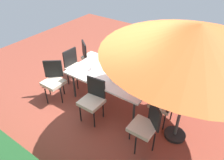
{
  "coord_description": "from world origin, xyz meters",
  "views": [
    {
      "loc": [
        -2.39,
        3.37,
        3.48
      ],
      "look_at": [
        0.0,
        0.0,
        0.62
      ],
      "focal_mm": 34.34,
      "sensor_mm": 36.0,
      "label": 1
    }
  ],
  "objects_px": {
    "chair_south": "(127,69)",
    "chair_northwest": "(146,124)",
    "chair_east": "(75,66)",
    "chair_west": "(165,103)",
    "patio_umbrella": "(198,39)",
    "chair_southeast": "(90,56)",
    "dining_table": "(112,76)",
    "chair_southwest": "(177,85)",
    "chair_northeast": "(54,79)",
    "laptop": "(119,77)",
    "cup": "(91,68)",
    "chair_north": "(93,98)"
  },
  "relations": [
    {
      "from": "chair_southwest",
      "to": "chair_south",
      "type": "distance_m",
      "value": 1.33
    },
    {
      "from": "chair_east",
      "to": "chair_west",
      "type": "height_order",
      "value": "same"
    },
    {
      "from": "patio_umbrella",
      "to": "chair_east",
      "type": "relative_size",
      "value": 3.11
    },
    {
      "from": "chair_northwest",
      "to": "chair_east",
      "type": "bearing_deg",
      "value": -154.49
    },
    {
      "from": "chair_southwest",
      "to": "cup",
      "type": "xyz_separation_m",
      "value": [
        1.82,
        0.89,
        0.26
      ]
    },
    {
      "from": "chair_east",
      "to": "laptop",
      "type": "xyz_separation_m",
      "value": [
        -1.48,
        0.11,
        0.27
      ]
    },
    {
      "from": "chair_east",
      "to": "chair_southwest",
      "type": "bearing_deg",
      "value": -71.28
    },
    {
      "from": "chair_west",
      "to": "laptop",
      "type": "height_order",
      "value": "laptop"
    },
    {
      "from": "chair_north",
      "to": "patio_umbrella",
      "type": "bearing_deg",
      "value": 12.26
    },
    {
      "from": "chair_west",
      "to": "chair_northwest",
      "type": "bearing_deg",
      "value": -0.26
    },
    {
      "from": "cup",
      "to": "chair_southwest",
      "type": "bearing_deg",
      "value": -153.9
    },
    {
      "from": "chair_northeast",
      "to": "chair_northwest",
      "type": "bearing_deg",
      "value": -39.23
    },
    {
      "from": "dining_table",
      "to": "chair_northeast",
      "type": "xyz_separation_m",
      "value": [
        1.24,
        0.71,
        -0.17
      ]
    },
    {
      "from": "chair_south",
      "to": "chair_northwest",
      "type": "bearing_deg",
      "value": 137.12
    },
    {
      "from": "chair_northeast",
      "to": "chair_southwest",
      "type": "xyz_separation_m",
      "value": [
        -2.54,
        -1.48,
        0.0
      ]
    },
    {
      "from": "chair_east",
      "to": "chair_northwest",
      "type": "relative_size",
      "value": 1.0
    },
    {
      "from": "chair_northeast",
      "to": "chair_west",
      "type": "bearing_deg",
      "value": -22.54
    },
    {
      "from": "chair_south",
      "to": "laptop",
      "type": "bearing_deg",
      "value": 112.54
    },
    {
      "from": "dining_table",
      "to": "patio_umbrella",
      "type": "bearing_deg",
      "value": 174.26
    },
    {
      "from": "chair_northwest",
      "to": "cup",
      "type": "relative_size",
      "value": 12.03
    },
    {
      "from": "dining_table",
      "to": "chair_west",
      "type": "distance_m",
      "value": 1.35
    },
    {
      "from": "chair_east",
      "to": "chair_south",
      "type": "height_order",
      "value": "same"
    },
    {
      "from": "chair_southeast",
      "to": "laptop",
      "type": "bearing_deg",
      "value": -170.6
    },
    {
      "from": "chair_southwest",
      "to": "cup",
      "type": "bearing_deg",
      "value": -15.06
    },
    {
      "from": "chair_west",
      "to": "chair_north",
      "type": "bearing_deg",
      "value": -57.63
    },
    {
      "from": "chair_southwest",
      "to": "chair_east",
      "type": "bearing_deg",
      "value": -25.33
    },
    {
      "from": "chair_east",
      "to": "chair_northeast",
      "type": "relative_size",
      "value": 1.0
    },
    {
      "from": "patio_umbrella",
      "to": "dining_table",
      "type": "bearing_deg",
      "value": -5.74
    },
    {
      "from": "chair_southeast",
      "to": "chair_west",
      "type": "xyz_separation_m",
      "value": [
        -2.63,
        0.69,
        0.0
      ]
    },
    {
      "from": "patio_umbrella",
      "to": "chair_east",
      "type": "distance_m",
      "value": 3.38
    },
    {
      "from": "chair_east",
      "to": "cup",
      "type": "xyz_separation_m",
      "value": [
        -0.73,
        0.17,
        0.26
      ]
    },
    {
      "from": "chair_southwest",
      "to": "chair_northeast",
      "type": "bearing_deg",
      "value": -10.89
    },
    {
      "from": "chair_northeast",
      "to": "chair_northwest",
      "type": "relative_size",
      "value": 1.0
    },
    {
      "from": "dining_table",
      "to": "chair_northeast",
      "type": "relative_size",
      "value": 2.06
    },
    {
      "from": "chair_northwest",
      "to": "laptop",
      "type": "bearing_deg",
      "value": -169.64
    },
    {
      "from": "chair_south",
      "to": "cup",
      "type": "distance_m",
      "value": 1.0
    },
    {
      "from": "chair_southeast",
      "to": "cup",
      "type": "relative_size",
      "value": 12.03
    },
    {
      "from": "dining_table",
      "to": "chair_northwest",
      "type": "relative_size",
      "value": 2.06
    },
    {
      "from": "chair_east",
      "to": "chair_northeast",
      "type": "distance_m",
      "value": 0.76
    },
    {
      "from": "chair_southwest",
      "to": "cup",
      "type": "relative_size",
      "value": 12.03
    },
    {
      "from": "chair_southeast",
      "to": "chair_north",
      "type": "distance_m",
      "value": 1.95
    },
    {
      "from": "chair_southeast",
      "to": "chair_west",
      "type": "relative_size",
      "value": 1.0
    },
    {
      "from": "patio_umbrella",
      "to": "laptop",
      "type": "xyz_separation_m",
      "value": [
        1.5,
        -0.11,
        -1.33
      ]
    },
    {
      "from": "chair_south",
      "to": "laptop",
      "type": "height_order",
      "value": "laptop"
    },
    {
      "from": "chair_south",
      "to": "chair_east",
      "type": "bearing_deg",
      "value": 33.18
    },
    {
      "from": "laptop",
      "to": "cup",
      "type": "bearing_deg",
      "value": -14.16
    },
    {
      "from": "chair_southeast",
      "to": "chair_northwest",
      "type": "relative_size",
      "value": 1.0
    },
    {
      "from": "dining_table",
      "to": "laptop",
      "type": "distance_m",
      "value": 0.25
    },
    {
      "from": "dining_table",
      "to": "chair_northwest",
      "type": "height_order",
      "value": "chair_northwest"
    },
    {
      "from": "chair_southeast",
      "to": "laptop",
      "type": "xyz_separation_m",
      "value": [
        -1.52,
        0.78,
        0.27
      ]
    }
  ]
}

